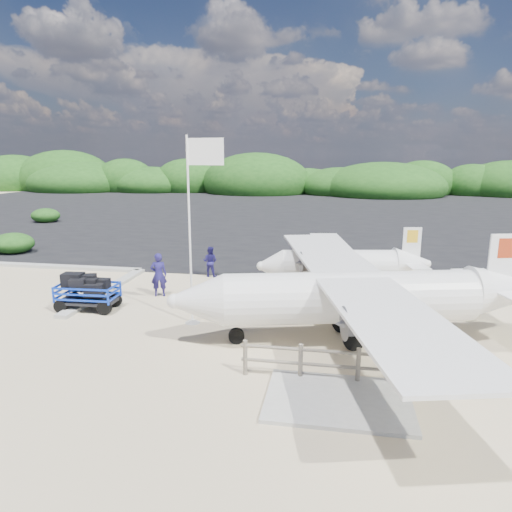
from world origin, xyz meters
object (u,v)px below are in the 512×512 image
(flagpole, at_px, (193,323))
(aircraft_small, at_px, (160,207))
(crew_b, at_px, (210,262))
(signboard, at_px, (281,317))
(crew_c, at_px, (314,280))
(crew_a, at_px, (159,275))
(baggage_cart, at_px, (89,309))
(aircraft_large, at_px, (414,227))

(flagpole, height_order, aircraft_small, flagpole)
(crew_b, bearing_deg, signboard, 134.68)
(signboard, xyz_separation_m, crew_c, (1.07, 2.51, 0.77))
(signboard, relative_size, crew_a, 0.84)
(baggage_cart, distance_m, signboard, 7.44)
(baggage_cart, xyz_separation_m, crew_a, (2.04, 2.14, 0.93))
(signboard, height_order, aircraft_small, aircraft_small)
(crew_b, relative_size, aircraft_large, 0.10)
(aircraft_large, bearing_deg, crew_a, 43.57)
(baggage_cart, relative_size, signboard, 1.54)
(signboard, bearing_deg, flagpole, -146.43)
(baggage_cart, bearing_deg, crew_b, 56.70)
(crew_b, bearing_deg, aircraft_small, -58.27)
(crew_a, relative_size, aircraft_large, 0.13)
(signboard, relative_size, crew_b, 1.05)
(baggage_cart, distance_m, aircraft_large, 28.32)
(flagpole, height_order, crew_a, flagpole)
(flagpole, xyz_separation_m, crew_b, (-1.07, 6.23, 0.75))
(flagpole, relative_size, crew_a, 3.49)
(flagpole, relative_size, aircraft_small, 0.85)
(flagpole, distance_m, signboard, 3.24)
(aircraft_small, bearing_deg, signboard, 108.31)
(aircraft_small, bearing_deg, crew_c, 111.67)
(flagpole, distance_m, crew_c, 5.55)
(baggage_cart, bearing_deg, crew_c, 16.94)
(baggage_cart, height_order, crew_a, crew_a)
(signboard, bearing_deg, aircraft_small, 131.04)
(crew_b, bearing_deg, flagpole, 105.54)
(crew_a, height_order, crew_c, crew_a)
(flagpole, relative_size, crew_c, 4.25)
(crew_b, height_order, aircraft_small, crew_b)
(signboard, distance_m, aircraft_large, 24.51)
(signboard, xyz_separation_m, crew_a, (-5.38, 1.65, 0.93))
(baggage_cart, relative_size, aircraft_small, 0.32)
(flagpole, height_order, signboard, flagpole)
(signboard, xyz_separation_m, aircraft_large, (8.30, 23.06, 0.00))
(flagpole, xyz_separation_m, crew_a, (-2.35, 2.79, 0.93))
(baggage_cart, relative_size, flagpole, 0.37)
(flagpole, xyz_separation_m, signboard, (3.03, 1.15, 0.00))
(flagpole, height_order, crew_b, flagpole)
(crew_a, xyz_separation_m, aircraft_large, (13.68, 21.41, -0.93))
(flagpole, bearing_deg, crew_a, 130.09)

